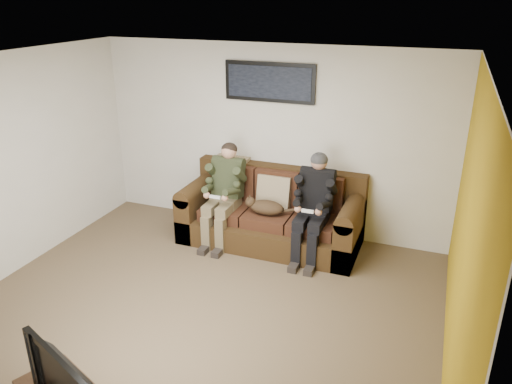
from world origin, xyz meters
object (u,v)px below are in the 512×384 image
at_px(sofa, 273,215).
at_px(person_left, 225,188).
at_px(framed_poster, 269,82).
at_px(person_right, 314,200).
at_px(television, 75,382).
at_px(cat, 265,207).

distance_m(sofa, person_left, 0.76).
relative_size(sofa, framed_poster, 1.92).
distance_m(sofa, framed_poster, 1.78).
relative_size(sofa, person_left, 1.80).
distance_m(person_right, television, 3.66).
bearing_deg(person_left, framed_poster, 54.22).
relative_size(person_left, cat, 2.03).
xyz_separation_m(sofa, television, (-0.14, -3.79, 0.32)).
bearing_deg(person_left, cat, -2.39).
relative_size(person_right, framed_poster, 1.07).
xyz_separation_m(person_right, framed_poster, (-0.82, 0.58, 1.34)).
bearing_deg(person_left, sofa, 18.04).
height_order(cat, television, television).
height_order(cat, framed_poster, framed_poster).
bearing_deg(framed_poster, cat, -73.99).
bearing_deg(framed_poster, television, -89.16).
bearing_deg(sofa, person_left, -161.96).
height_order(person_right, framed_poster, framed_poster).
bearing_deg(sofa, framed_poster, 117.74).
bearing_deg(person_right, person_left, -179.98).
bearing_deg(cat, sofa, 83.50).
distance_m(cat, television, 3.56).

